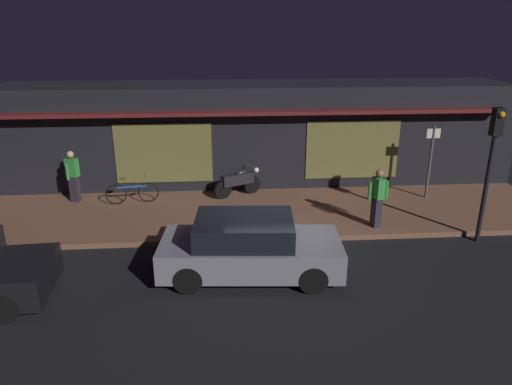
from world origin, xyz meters
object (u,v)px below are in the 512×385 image
(person_photographer, at_px, (73,175))
(parked_car_far, at_px, (249,247))
(person_bystander, at_px, (378,197))
(sign_post, at_px, (430,158))
(motorcycle, at_px, (238,181))
(traffic_light_pole, at_px, (492,152))
(bicycle_parked, at_px, (132,192))

(person_photographer, relative_size, parked_car_far, 0.40)
(person_bystander, relative_size, sign_post, 0.70)
(motorcycle, xyz_separation_m, person_bystander, (3.75, -2.85, 0.38))
(parked_car_far, bearing_deg, person_bystander, 30.74)
(person_bystander, height_order, traffic_light_pole, traffic_light_pole)
(bicycle_parked, distance_m, sign_post, 9.61)
(bicycle_parked, height_order, person_photographer, person_photographer)
(sign_post, bearing_deg, person_photographer, 177.54)
(person_photographer, height_order, person_bystander, same)
(parked_car_far, bearing_deg, person_photographer, 137.26)
(bicycle_parked, xyz_separation_m, parked_car_far, (3.44, -4.59, 0.20))
(sign_post, bearing_deg, person_bystander, -137.70)
(traffic_light_pole, bearing_deg, person_photographer, 162.88)
(sign_post, bearing_deg, traffic_light_pole, -87.53)
(motorcycle, xyz_separation_m, traffic_light_pole, (6.29, -3.72, 1.83))
(person_photographer, distance_m, person_bystander, 9.39)
(person_bystander, distance_m, traffic_light_pole, 3.06)
(motorcycle, xyz_separation_m, bicycle_parked, (-3.40, -0.46, -0.14))
(bicycle_parked, distance_m, person_photographer, 1.95)
(bicycle_parked, relative_size, person_bystander, 0.99)
(bicycle_parked, xyz_separation_m, traffic_light_pole, (9.69, -3.26, 1.97))
(bicycle_parked, bearing_deg, parked_car_far, -53.18)
(motorcycle, distance_m, sign_post, 6.26)
(bicycle_parked, xyz_separation_m, person_bystander, (7.14, -2.39, 0.52))
(motorcycle, distance_m, person_photographer, 5.27)
(person_bystander, bearing_deg, sign_post, 42.30)
(person_photographer, distance_m, traffic_light_pole, 12.17)
(bicycle_parked, bearing_deg, traffic_light_pole, -18.58)
(sign_post, bearing_deg, parked_car_far, -144.28)
(motorcycle, distance_m, person_bystander, 4.72)
(bicycle_parked, relative_size, parked_car_far, 0.39)
(motorcycle, bearing_deg, person_bystander, -37.29)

